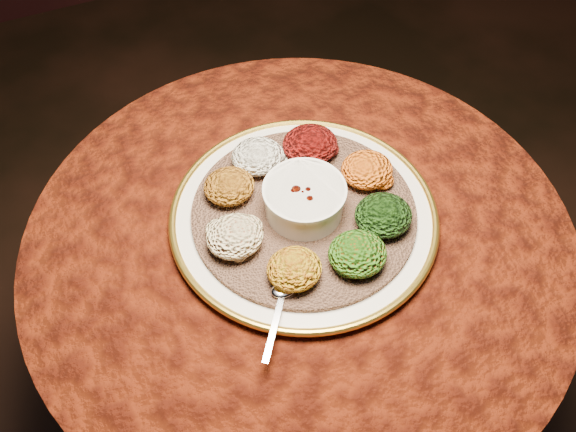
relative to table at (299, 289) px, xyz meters
name	(u,v)px	position (x,y,z in m)	size (l,w,h in m)	color
table	(299,289)	(0.00, 0.00, 0.00)	(0.96, 0.96, 0.73)	black
platter	(304,216)	(0.02, 0.03, 0.19)	(0.57, 0.57, 0.02)	silver
injera	(304,212)	(0.02, 0.03, 0.20)	(0.39, 0.39, 0.01)	#8C5E46
stew_bowl	(304,198)	(0.02, 0.03, 0.24)	(0.14, 0.14, 0.06)	silver
spoon	(282,295)	(-0.08, -0.12, 0.21)	(0.10, 0.12, 0.01)	silver
portion_ayib	(257,156)	(-0.01, 0.16, 0.23)	(0.09, 0.09, 0.05)	white
portion_kitfo	(310,145)	(0.08, 0.14, 0.23)	(0.10, 0.10, 0.05)	black
portion_tikil	(367,170)	(0.15, 0.05, 0.23)	(0.09, 0.09, 0.04)	#B9690F
portion_gomen	(383,215)	(0.13, -0.05, 0.23)	(0.10, 0.09, 0.05)	black
portion_mixveg	(357,254)	(0.05, -0.11, 0.23)	(0.10, 0.09, 0.05)	#8F2E09
portion_kik	(294,269)	(-0.05, -0.09, 0.23)	(0.09, 0.08, 0.04)	#B68810
portion_timatim	(235,236)	(-0.12, 0.01, 0.23)	(0.10, 0.09, 0.05)	maroon
portion_shiro	(229,186)	(-0.09, 0.11, 0.23)	(0.09, 0.09, 0.04)	#9A5B12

